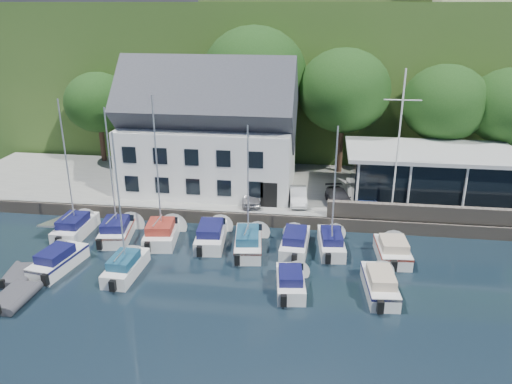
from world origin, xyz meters
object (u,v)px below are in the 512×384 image
at_px(car_dgrey, 339,198).
at_px(boat_r1_6, 334,190).
at_px(flagpole, 398,145).
at_px(boat_r1_1, 112,178).
at_px(boat_r1_3, 211,232).
at_px(boat_r2_0, 58,258).
at_px(car_white, 298,196).
at_px(boat_r1_2, 158,179).
at_px(boat_r1_0, 68,174).
at_px(boat_r2_4, 380,282).
at_px(car_silver, 250,196).
at_px(car_blue, 366,200).
at_px(dinghy_0, 19,274).
at_px(boat_r1_7, 393,248).
at_px(boat_r2_1, 120,211).
at_px(dinghy_1, 14,296).
at_px(club_pavilion, 429,175).
at_px(boat_r1_5, 295,240).
at_px(boat_r1_4, 248,186).
at_px(harbor_building, 209,138).
at_px(boat_r2_3, 291,280).

xyz_separation_m(car_dgrey, boat_r1_6, (-0.62, -5.73, 2.75)).
relative_size(flagpole, boat_r1_1, 1.17).
bearing_deg(boat_r1_3, boat_r2_0, -155.41).
xyz_separation_m(car_white, boat_r1_2, (-9.31, -6.10, 3.08)).
xyz_separation_m(boat_r1_0, boat_r2_4, (21.27, -5.10, -3.90)).
bearing_deg(boat_r1_2, car_silver, 37.45).
xyz_separation_m(car_blue, boat_r2_4, (0.10, -10.84, -0.85)).
bearing_deg(car_silver, dinghy_0, -147.92).
xyz_separation_m(boat_r1_3, boat_r1_7, (12.40, -0.78, -0.01)).
xyz_separation_m(flagpole, boat_r1_0, (-22.97, -4.57, -1.72)).
xyz_separation_m(boat_r2_1, dinghy_1, (-5.16, -3.83, -3.93)).
bearing_deg(car_dgrey, boat_r1_7, -75.96).
xyz_separation_m(boat_r2_0, dinghy_1, (-0.65, -3.90, -0.37)).
height_order(boat_r1_7, dinghy_0, boat_r1_7).
bearing_deg(boat_r1_0, dinghy_1, -86.44).
bearing_deg(boat_r1_2, boat_r1_6, -6.17).
relative_size(club_pavilion, boat_r1_5, 2.08).
distance_m(car_silver, dinghy_1, 18.31).
bearing_deg(boat_r1_2, boat_r1_4, -12.11).
distance_m(harbor_building, car_white, 9.02).
bearing_deg(car_white, dinghy_1, -141.27).
bearing_deg(boat_r1_0, boat_r1_5, -1.75).
relative_size(car_blue, dinghy_0, 1.24).
bearing_deg(boat_r1_5, car_dgrey, 65.98).
bearing_deg(car_dgrey, dinghy_0, -161.48).
relative_size(boat_r1_6, boat_r2_1, 1.01).
height_order(boat_r1_2, boat_r2_0, boat_r1_2).
bearing_deg(boat_r2_1, boat_r1_4, 33.56).
distance_m(car_white, dinghy_1, 21.25).
bearing_deg(club_pavilion, dinghy_0, -151.20).
distance_m(car_white, boat_r1_2, 11.54).
height_order(harbor_building, club_pavilion, harbor_building).
height_order(boat_r1_1, boat_r1_2, boat_r1_2).
bearing_deg(boat_r2_1, boat_r1_0, 141.31).
xyz_separation_m(boat_r2_1, boat_r2_4, (15.47, -0.10, -3.55)).
distance_m(car_white, boat_r2_1, 15.11).
height_order(car_dgrey, car_blue, car_blue).
bearing_deg(boat_r1_6, car_dgrey, 78.76).
relative_size(boat_r1_1, boat_r1_4, 0.99).
xyz_separation_m(car_silver, flagpole, (10.84, -0.81, 4.77)).
height_order(harbor_building, boat_r2_0, harbor_building).
relative_size(boat_r1_0, dinghy_0, 3.26).
relative_size(flagpole, boat_r1_5, 1.70).
distance_m(car_blue, boat_r1_0, 22.14).
relative_size(boat_r1_5, boat_r2_3, 1.20).
relative_size(boat_r1_6, boat_r2_0, 1.43).
distance_m(boat_r1_5, dinghy_1, 17.60).
bearing_deg(harbor_building, car_white, -20.00).
height_order(boat_r1_0, boat_r2_0, boat_r1_0).
xyz_separation_m(harbor_building, boat_r1_7, (14.34, -9.39, -4.61)).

